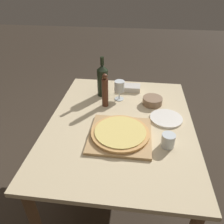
{
  "coord_description": "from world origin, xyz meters",
  "views": [
    {
      "loc": [
        0.09,
        -1.2,
        1.6
      ],
      "look_at": [
        -0.06,
        0.02,
        0.78
      ],
      "focal_mm": 35.0,
      "sensor_mm": 36.0,
      "label": 1
    }
  ],
  "objects_px": {
    "pizza": "(120,132)",
    "wine_glass": "(119,87)",
    "wine_bottle": "(103,80)",
    "small_bowl": "(152,101)",
    "pepper_mill": "(105,91)"
  },
  "relations": [
    {
      "from": "pepper_mill",
      "to": "wine_glass",
      "type": "bearing_deg",
      "value": 48.49
    },
    {
      "from": "pepper_mill",
      "to": "pizza",
      "type": "bearing_deg",
      "value": -67.22
    },
    {
      "from": "pizza",
      "to": "wine_bottle",
      "type": "xyz_separation_m",
      "value": [
        -0.19,
        0.51,
        0.1
      ]
    },
    {
      "from": "wine_bottle",
      "to": "pepper_mill",
      "type": "distance_m",
      "value": 0.17
    },
    {
      "from": "wine_bottle",
      "to": "pizza",
      "type": "bearing_deg",
      "value": -69.56
    },
    {
      "from": "wine_bottle",
      "to": "small_bowl",
      "type": "height_order",
      "value": "wine_bottle"
    },
    {
      "from": "small_bowl",
      "to": "wine_bottle",
      "type": "bearing_deg",
      "value": 166.05
    },
    {
      "from": "wine_bottle",
      "to": "wine_glass",
      "type": "distance_m",
      "value": 0.15
    },
    {
      "from": "pepper_mill",
      "to": "small_bowl",
      "type": "height_order",
      "value": "pepper_mill"
    },
    {
      "from": "pizza",
      "to": "wine_glass",
      "type": "xyz_separation_m",
      "value": [
        -0.05,
        0.46,
        0.08
      ]
    },
    {
      "from": "wine_bottle",
      "to": "small_bowl",
      "type": "xyz_separation_m",
      "value": [
        0.4,
        -0.1,
        -0.1
      ]
    },
    {
      "from": "pizza",
      "to": "wine_glass",
      "type": "distance_m",
      "value": 0.46
    },
    {
      "from": "wine_glass",
      "to": "small_bowl",
      "type": "xyz_separation_m",
      "value": [
        0.26,
        -0.04,
        -0.08
      ]
    },
    {
      "from": "wine_glass",
      "to": "pizza",
      "type": "bearing_deg",
      "value": -83.67
    },
    {
      "from": "pizza",
      "to": "wine_bottle",
      "type": "height_order",
      "value": "wine_bottle"
    }
  ]
}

